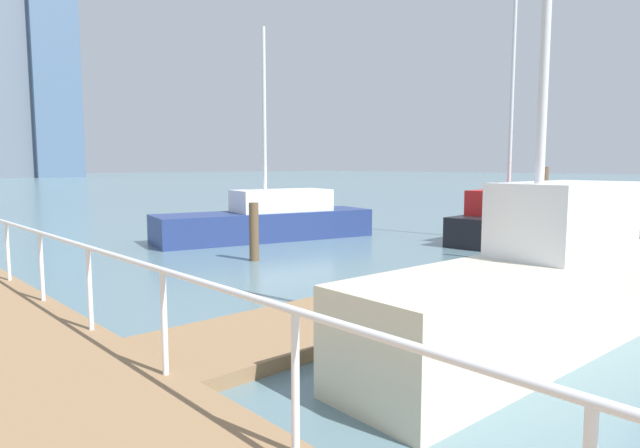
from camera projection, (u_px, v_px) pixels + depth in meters
name	position (u px, v px, depth m)	size (l,w,h in m)	color
ground_plane	(95.00, 253.00, 15.30)	(300.00, 300.00, 0.00)	slate
floating_dock	(442.00, 290.00, 10.43)	(13.19, 2.00, 0.18)	#93704C
boardwalk_railing	(219.00, 309.00, 4.58)	(0.06, 26.13, 1.08)	white
dock_piling_0	(542.00, 201.00, 19.00)	(0.36, 0.36, 2.40)	brown
dock_piling_2	(540.00, 211.00, 19.08)	(0.24, 0.24, 1.69)	brown
dock_piling_3	(254.00, 232.00, 14.03)	(0.25, 0.25, 1.50)	brown
moored_boat_0	(540.00, 286.00, 7.35)	(6.51, 1.67, 6.92)	beige
moored_boat_1	(505.00, 220.00, 17.74)	(5.66, 1.78, 7.99)	black
moored_boat_3	(269.00, 220.00, 18.14)	(7.50, 3.50, 6.86)	navy
skyline_tower_4	(49.00, 74.00, 109.23)	(8.65, 13.84, 41.13)	slate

